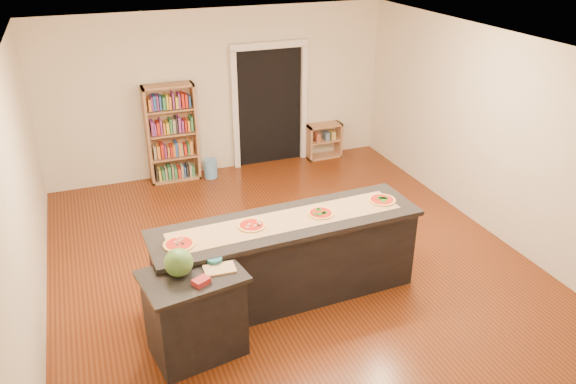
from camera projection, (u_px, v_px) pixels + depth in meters
name	position (u px, v px, depth m)	size (l,w,h in m)	color
room	(294.00, 169.00, 6.68)	(6.00, 7.00, 2.80)	beige
doorway	(270.00, 99.00, 9.96)	(1.40, 0.09, 2.21)	black
kitchen_island	(287.00, 259.00, 6.53)	(3.11, 0.84, 1.02)	black
side_counter	(195.00, 314.00, 5.67)	(0.97, 0.71, 0.96)	black
bookshelf	(172.00, 134.00, 9.41)	(0.84, 0.30, 1.67)	#AD7B54
low_shelf	(324.00, 141.00, 10.54)	(0.66, 0.28, 0.66)	#AD7B54
waste_bin	(211.00, 168.00, 9.77)	(0.23, 0.23, 0.33)	#5F97D3
kraft_paper	(287.00, 220.00, 6.31)	(2.70, 0.49, 0.00)	#A37B54
watermelon	(179.00, 262.00, 5.40)	(0.28, 0.28, 0.28)	#144214
cutting_board	(220.00, 269.00, 5.53)	(0.31, 0.21, 0.02)	tan
package_red	(201.00, 281.00, 5.31)	(0.16, 0.11, 0.06)	maroon
package_teal	(214.00, 260.00, 5.63)	(0.16, 0.16, 0.06)	#195966
pizza_a	(179.00, 244.00, 5.82)	(0.33, 0.33, 0.02)	#D5AD52
pizza_b	(252.00, 225.00, 6.18)	(0.34, 0.34, 0.02)	#D5AD52
pizza_c	(321.00, 213.00, 6.44)	(0.30, 0.30, 0.02)	#D5AD52
pizza_d	(382.00, 200.00, 6.74)	(0.34, 0.34, 0.02)	#D5AD52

